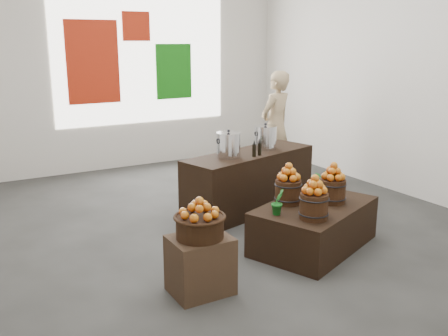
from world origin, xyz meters
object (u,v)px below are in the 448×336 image
stock_pot_left (228,146)px  counter (249,182)px  wicker_basket (200,227)px  stock_pot_center (265,138)px  shopper (276,126)px  display_table (314,226)px  crate (200,265)px

stock_pot_left → counter: bearing=14.8°
wicker_basket → counter: bearing=46.3°
stock_pot_center → shopper: (0.94, 1.07, -0.07)m
wicker_basket → stock_pot_left: size_ratio=1.41×
display_table → shopper: size_ratio=0.80×
wicker_basket → counter: size_ratio=0.22×
wicker_basket → stock_pot_center: size_ratio=1.41×
display_table → stock_pot_center: stock_pot_center is taller
crate → counter: 2.37m
crate → shopper: bearing=44.8°
wicker_basket → stock_pot_center: bearing=42.8°
crate → stock_pot_left: (1.24, 1.61, 0.69)m
counter → shopper: (1.25, 1.15, 0.49)m
counter → stock_pot_center: bearing=-0.0°
stock_pot_center → wicker_basket: bearing=-137.2°
stock_pot_center → shopper: 1.43m
stock_pot_left → display_table: bearing=-75.4°
crate → counter: counter is taller
crate → stock_pot_center: size_ratio=1.77×
shopper → display_table: bearing=44.0°
stock_pot_left → stock_pot_center: bearing=14.8°
counter → stock_pot_left: size_ratio=6.47×
stock_pot_center → crate: bearing=-137.2°
crate → counter: size_ratio=0.27×
wicker_basket → display_table: (1.59, 0.30, -0.39)m
crate → wicker_basket: 0.37m
crate → shopper: size_ratio=0.30×
display_table → stock_pot_center: bearing=55.0°
wicker_basket → stock_pot_left: (1.24, 1.61, 0.32)m
stock_pot_left → shopper: size_ratio=0.17×
crate → stock_pot_center: (1.94, 1.79, 0.69)m
display_table → counter: bearing=66.3°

